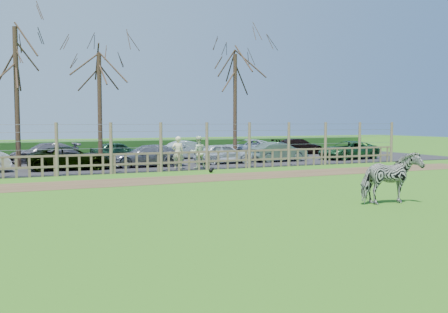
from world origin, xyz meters
name	(u,v)px	position (x,y,z in m)	size (l,w,h in m)	color
ground	(227,192)	(0.00, 0.00, 0.00)	(120.00, 120.00, 0.00)	#57932A
dirt_strip	(185,179)	(0.00, 4.50, 0.01)	(34.00, 2.80, 0.01)	brown
asphalt	(130,162)	(0.00, 14.50, 0.02)	(44.00, 13.00, 0.04)	#232326
hedge	(108,148)	(0.00, 21.50, 0.55)	(46.00, 2.00, 1.10)	#1E4716
fence	(161,156)	(0.00, 8.00, 0.80)	(30.16, 0.16, 2.50)	brown
tree_left	(16,63)	(-6.50, 12.50, 5.62)	(4.80, 4.80, 7.88)	#3D2B1E
tree_mid	(99,81)	(-2.00, 13.50, 4.87)	(4.80, 4.80, 6.83)	#3D2B1E
tree_right	(235,81)	(7.00, 14.00, 5.24)	(4.80, 4.80, 7.35)	#3D2B1E
zebra	(391,178)	(3.52, -4.37, 0.81)	(0.87, 1.91, 1.61)	gray
visitor_a	(178,153)	(1.09, 8.58, 0.90)	(0.63, 0.41, 1.72)	#EEECAB
visitor_b	(198,152)	(2.19, 8.50, 0.90)	(0.84, 0.65, 1.72)	#D3EEB9
crow	(211,170)	(2.17, 6.65, 0.12)	(0.29, 0.22, 0.24)	black
car_2	(71,158)	(-4.05, 10.72, 0.64)	(1.99, 4.32, 1.20)	black
car_3	(146,156)	(0.02, 10.79, 0.64)	(1.68, 4.13, 1.20)	slate
car_4	(224,153)	(4.75, 10.87, 0.64)	(1.42, 3.52, 1.20)	silver
car_5	(279,152)	(8.59, 10.92, 0.64)	(1.27, 3.64, 1.20)	#51665D
car_6	(348,150)	(13.79, 10.71, 0.64)	(1.99, 4.32, 1.20)	#21552C
car_9	(44,153)	(-4.91, 16.11, 0.64)	(1.68, 4.13, 1.20)	slate
car_10	(118,151)	(-0.49, 15.70, 0.64)	(1.42, 3.52, 1.20)	#1F462D
car_11	(189,150)	(4.30, 15.63, 0.64)	(1.27, 3.64, 1.20)	#ADBDBA
car_12	(247,148)	(9.05, 16.25, 0.64)	(1.99, 4.32, 1.20)	silver
car_13	(298,146)	(13.55, 16.39, 0.64)	(1.68, 4.13, 1.20)	black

